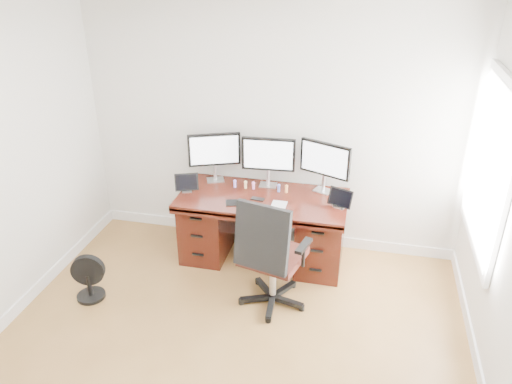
% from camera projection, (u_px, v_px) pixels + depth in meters
% --- Properties ---
extents(back_wall, '(4.00, 0.10, 2.70)m').
position_uv_depth(back_wall, '(272.00, 126.00, 5.15)').
color(back_wall, silver).
rests_on(back_wall, ground).
extents(desk, '(1.70, 0.80, 0.75)m').
position_uv_depth(desk, '(263.00, 225.00, 5.21)').
color(desk, '#3B130B').
rests_on(desk, ground).
extents(office_chair, '(0.72, 0.72, 1.12)m').
position_uv_depth(office_chair, '(270.00, 272.00, 4.52)').
color(office_chair, black).
rests_on(office_chair, ground).
extents(floor_fan, '(0.32, 0.27, 0.46)m').
position_uv_depth(floor_fan, '(88.00, 278.00, 4.68)').
color(floor_fan, black).
rests_on(floor_fan, ground).
extents(monitor_left, '(0.52, 0.24, 0.53)m').
position_uv_depth(monitor_left, '(214.00, 151.00, 5.23)').
color(monitor_left, silver).
rests_on(monitor_left, desk).
extents(monitor_center, '(0.55, 0.15, 0.53)m').
position_uv_depth(monitor_center, '(268.00, 156.00, 5.11)').
color(monitor_center, silver).
rests_on(monitor_center, desk).
extents(monitor_right, '(0.52, 0.25, 0.53)m').
position_uv_depth(monitor_right, '(325.00, 161.00, 5.00)').
color(monitor_right, silver).
rests_on(monitor_right, desk).
extents(tablet_left, '(0.25, 0.15, 0.19)m').
position_uv_depth(tablet_left, '(186.00, 184.00, 5.11)').
color(tablet_left, silver).
rests_on(tablet_left, desk).
extents(tablet_right, '(0.25, 0.15, 0.19)m').
position_uv_depth(tablet_right, '(340.00, 199.00, 4.79)').
color(tablet_right, silver).
rests_on(tablet_right, desk).
extents(keyboard, '(0.31, 0.19, 0.01)m').
position_uv_depth(keyboard, '(255.00, 206.00, 4.84)').
color(keyboard, white).
rests_on(keyboard, desk).
extents(trackpad, '(0.15, 0.15, 0.01)m').
position_uv_depth(trackpad, '(279.00, 204.00, 4.87)').
color(trackpad, silver).
rests_on(trackpad, desk).
extents(drawing_tablet, '(0.23, 0.18, 0.01)m').
position_uv_depth(drawing_tablet, '(236.00, 203.00, 4.90)').
color(drawing_tablet, black).
rests_on(drawing_tablet, desk).
extents(phone, '(0.14, 0.08, 0.01)m').
position_uv_depth(phone, '(258.00, 199.00, 4.98)').
color(phone, black).
rests_on(phone, desk).
extents(figurine_purple, '(0.04, 0.04, 0.09)m').
position_uv_depth(figurine_purple, '(235.00, 183.00, 5.20)').
color(figurine_purple, '#9C77E3').
rests_on(figurine_purple, desk).
extents(figurine_yellow, '(0.04, 0.04, 0.09)m').
position_uv_depth(figurine_yellow, '(246.00, 184.00, 5.18)').
color(figurine_yellow, '#E5C276').
rests_on(figurine_yellow, desk).
extents(figurine_pink, '(0.04, 0.04, 0.09)m').
position_uv_depth(figurine_pink, '(253.00, 185.00, 5.16)').
color(figurine_pink, pink).
rests_on(figurine_pink, desk).
extents(figurine_blue, '(0.04, 0.04, 0.09)m').
position_uv_depth(figurine_blue, '(279.00, 187.00, 5.11)').
color(figurine_blue, '#6075D9').
rests_on(figurine_blue, desk).
extents(figurine_orange, '(0.04, 0.04, 0.09)m').
position_uv_depth(figurine_orange, '(286.00, 188.00, 5.09)').
color(figurine_orange, '#EE974C').
rests_on(figurine_orange, desk).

